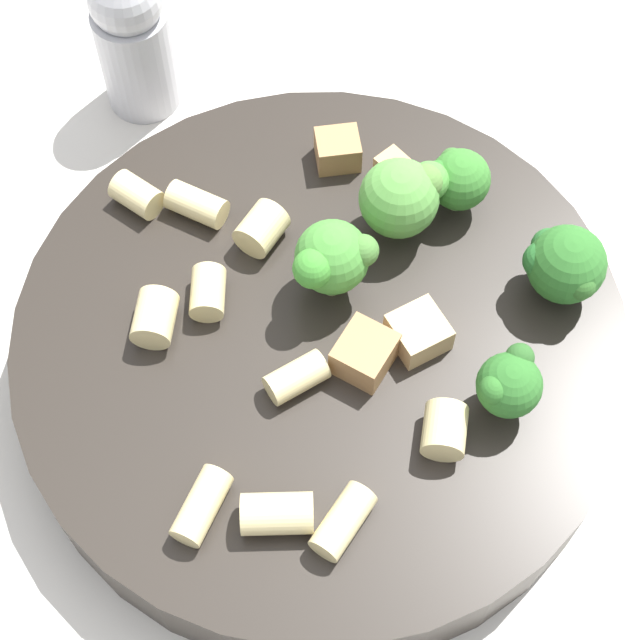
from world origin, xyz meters
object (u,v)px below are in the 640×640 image
Objects in this scene: rigatoni_5 at (208,292)px; chicken_chunk_2 at (358,361)px; rigatoni_6 at (343,521)px; rigatoni_7 at (155,318)px; broccoli_floret_2 at (509,384)px; chicken_chunk_3 at (338,150)px; broccoli_floret_4 at (564,264)px; rigatoni_4 at (202,506)px; rigatoni_3 at (197,204)px; rigatoni_8 at (296,377)px; pasta_bowl at (320,349)px; rigatoni_1 at (445,430)px; rigatoni_2 at (143,189)px; pepper_shaker at (133,37)px; rigatoni_9 at (261,229)px; broccoli_floret_1 at (404,196)px; rigatoni_0 at (277,514)px; chicken_chunk_0 at (418,332)px; chicken_chunk_1 at (395,169)px; broccoli_floret_0 at (457,178)px.

chicken_chunk_2 is at bearing -78.76° from rigatoni_5.
rigatoni_6 is 1.32× the size of rigatoni_7.
rigatoni_6 is (-0.08, 0.02, -0.01)m from broccoli_floret_2.
chicken_chunk_2 and chicken_chunk_3 have the same top height.
broccoli_floret_4 is 1.89× the size of chicken_chunk_3.
rigatoni_5 is (0.07, 0.06, 0.00)m from rigatoni_4.
rigatoni_3 is at bearing 62.15° from rigatoni_6.
chicken_chunk_3 reaches higher than rigatoni_8.
pasta_bowl is 0.07m from rigatoni_1.
rigatoni_3 reaches higher than pasta_bowl.
rigatoni_2 is 0.09m from chicken_chunk_3.
pepper_shaker reaches higher than rigatoni_5.
rigatoni_3 is 1.31× the size of rigatoni_9.
chicken_chunk_3 reaches higher than rigatoni_4.
rigatoni_2 is at bearing 87.92° from pasta_bowl.
rigatoni_2 is 0.73× the size of rigatoni_4.
pasta_bowl is 0.11m from broccoli_floret_4.
broccoli_floret_1 is 1.24× the size of broccoli_floret_2.
broccoli_floret_1 is 1.41× the size of rigatoni_6.
broccoli_floret_1 reaches higher than rigatoni_1.
rigatoni_2 is 0.13m from chicken_chunk_2.
rigatoni_9 reaches higher than rigatoni_0.
rigatoni_5 is at bearing -124.61° from pepper_shaker.
pepper_shaker is at bearing 69.58° from chicken_chunk_2.
rigatoni_8 and chicken_chunk_0 have the same top height.
broccoli_floret_1 is 0.10m from rigatoni_1.
rigatoni_1 reaches higher than chicken_chunk_1.
rigatoni_2 is at bearing 110.67° from rigatoni_3.
rigatoni_1 is 0.92× the size of rigatoni_7.
rigatoni_5 is (-0.10, 0.11, -0.01)m from broccoli_floret_4.
broccoli_floret_2 is 1.14× the size of rigatoni_6.
rigatoni_9 is at bearing 117.21° from broccoli_floret_4.
rigatoni_7 is at bearing 134.86° from broccoli_floret_4.
rigatoni_1 reaches higher than rigatoni_0.
rigatoni_1 is 0.25m from pepper_shaker.
chicken_chunk_2 is at bearing -64.58° from rigatoni_7.
broccoli_floret_2 reaches higher than rigatoni_4.
rigatoni_1 is 0.70× the size of rigatoni_6.
rigatoni_2 is 0.12m from rigatoni_8.
rigatoni_2 is 0.25× the size of pepper_shaker.
pepper_shaker is at bearing 93.28° from chicken_chunk_3.
pasta_bowl is at bearing -146.62° from chicken_chunk_3.
rigatoni_6 is 1.74× the size of chicken_chunk_1.
broccoli_floret_0 is 0.12m from rigatoni_5.
rigatoni_2 and rigatoni_3 have the same top height.
pasta_bowl is 13.33× the size of chicken_chunk_3.
broccoli_floret_1 is 1.48× the size of rigatoni_0.
rigatoni_9 is 0.08m from chicken_chunk_0.
broccoli_floret_2 is 0.14m from chicken_chunk_3.
broccoli_floret_4 is at bearing -29.13° from rigatoni_8.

